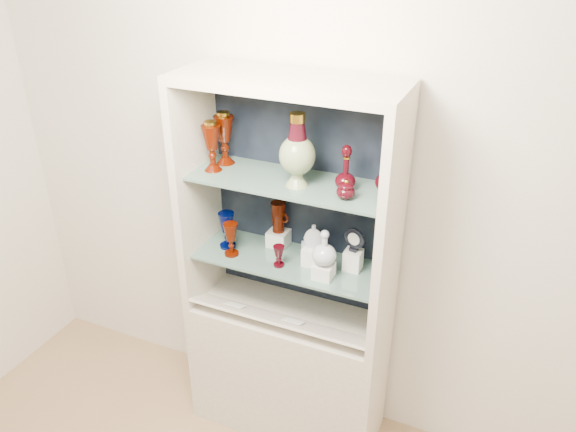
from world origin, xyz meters
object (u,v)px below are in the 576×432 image
at_px(enamel_urn, 297,150).
at_px(cameo_medallion, 354,240).
at_px(cobalt_goblet, 227,230).
at_px(ruby_pitcher, 278,217).
at_px(pedestal_lamp_left, 212,146).
at_px(clear_square_bottle, 306,247).
at_px(ruby_goblet_small, 279,256).
at_px(clear_round_decanter, 324,249).
at_px(flat_flask, 314,236).
at_px(ruby_decanter_a, 346,165).
at_px(pedestal_lamp_right, 224,138).
at_px(ruby_decanter_b, 388,167).
at_px(lidded_bowl, 346,189).
at_px(ruby_goblet_tall, 231,239).

relative_size(enamel_urn, cameo_medallion, 2.73).
bearing_deg(cameo_medallion, cobalt_goblet, -161.23).
distance_m(ruby_pitcher, cameo_medallion, 0.42).
distance_m(pedestal_lamp_left, clear_square_bottle, 0.66).
bearing_deg(cobalt_goblet, ruby_pitcher, 27.38).
relative_size(cobalt_goblet, ruby_pitcher, 1.19).
bearing_deg(enamel_urn, ruby_goblet_small, -151.83).
bearing_deg(pedestal_lamp_left, clear_round_decanter, -4.30).
bearing_deg(cameo_medallion, clear_round_decanter, -116.80).
bearing_deg(flat_flask, ruby_decanter_a, -12.36).
relative_size(pedestal_lamp_left, cameo_medallion, 1.97).
distance_m(ruby_decanter_a, clear_square_bottle, 0.52).
relative_size(pedestal_lamp_right, ruby_decanter_b, 1.10).
relative_size(pedestal_lamp_left, enamel_urn, 0.72).
bearing_deg(ruby_goblet_small, ruby_decanter_a, 16.10).
xyz_separation_m(pedestal_lamp_right, flat_flask, (0.48, -0.06, -0.39)).
height_order(pedestal_lamp_right, clear_round_decanter, pedestal_lamp_right).
bearing_deg(lidded_bowl, ruby_goblet_small, 179.35).
distance_m(pedestal_lamp_left, enamel_urn, 0.43).
bearing_deg(cameo_medallion, enamel_urn, -150.01).
bearing_deg(pedestal_lamp_right, clear_round_decanter, -14.04).
bearing_deg(ruby_goblet_small, pedestal_lamp_left, 173.81).
relative_size(ruby_goblet_tall, ruby_goblet_small, 1.59).
bearing_deg(ruby_decanter_b, clear_round_decanter, -148.28).
distance_m(enamel_urn, cobalt_goblet, 0.62).
distance_m(ruby_decanter_b, flat_flask, 0.49).
distance_m(clear_square_bottle, clear_round_decanter, 0.21).
bearing_deg(enamel_urn, clear_round_decanter, -16.21).
height_order(pedestal_lamp_left, ruby_decanter_b, pedestal_lamp_left).
bearing_deg(ruby_goblet_tall, pedestal_lamp_right, 121.95).
xyz_separation_m(ruby_decanter_a, flat_flask, (-0.14, -0.00, -0.38)).
distance_m(lidded_bowl, cobalt_goblet, 0.73).
xyz_separation_m(flat_flask, clear_round_decanter, (0.09, -0.09, 0.00)).
bearing_deg(ruby_decanter_a, enamel_urn, -168.61).
relative_size(ruby_decanter_b, cobalt_goblet, 1.22).
bearing_deg(ruby_pitcher, clear_square_bottle, -0.40).
relative_size(ruby_decanter_b, flat_flask, 1.84).
xyz_separation_m(pedestal_lamp_left, ruby_decanter_b, (0.80, 0.09, -0.00)).
relative_size(pedestal_lamp_right, enamel_urn, 0.77).
bearing_deg(clear_square_bottle, cameo_medallion, -2.15).
distance_m(ruby_goblet_tall, flat_flask, 0.41).
height_order(ruby_goblet_tall, flat_flask, flat_flask).
bearing_deg(clear_round_decanter, cameo_medallion, 49.43).
bearing_deg(flat_flask, ruby_goblet_tall, 178.96).
distance_m(pedestal_lamp_left, clear_round_decanter, 0.70).
height_order(pedestal_lamp_left, ruby_decanter_a, pedestal_lamp_left).
distance_m(cobalt_goblet, ruby_pitcher, 0.26).
relative_size(ruby_decanter_a, ruby_pitcher, 1.45).
xyz_separation_m(ruby_goblet_tall, cameo_medallion, (0.59, 0.11, 0.07)).
xyz_separation_m(enamel_urn, clear_square_bottle, (0.01, 0.08, -0.53)).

